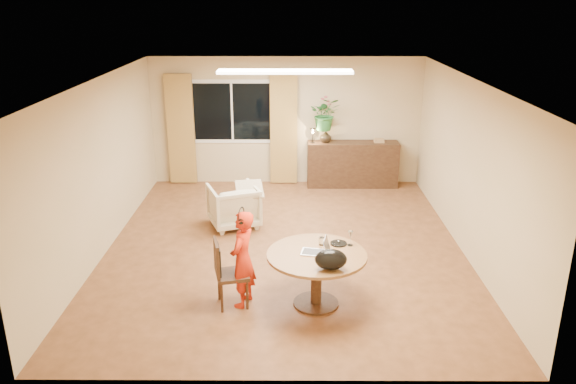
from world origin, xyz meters
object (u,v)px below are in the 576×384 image
object	(u,v)px
dining_chair	(232,273)
sideboard	(352,164)
child	(243,259)
dining_table	(317,265)
armchair	(234,206)

from	to	relation	value
dining_chair	sideboard	bearing A→B (deg)	53.92
dining_chair	child	bearing A→B (deg)	-5.69
dining_chair	sideboard	distance (m)	5.16
dining_table	sideboard	world-z (taller)	sideboard
dining_table	dining_chair	distance (m)	1.06
dining_table	sideboard	size ratio (longest dim) A/B	0.68
child	armchair	size ratio (longest dim) A/B	1.58
armchair	dining_table	bearing A→B (deg)	95.64
dining_table	armchair	size ratio (longest dim) A/B	1.57
child	armchair	distance (m)	2.62
dining_table	armchair	xyz separation A→B (m)	(-1.30, 2.59, -0.20)
child	dining_chair	bearing A→B (deg)	-64.83
sideboard	dining_chair	bearing A→B (deg)	-112.83
dining_table	sideboard	bearing A→B (deg)	78.77
dining_table	sideboard	distance (m)	4.84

